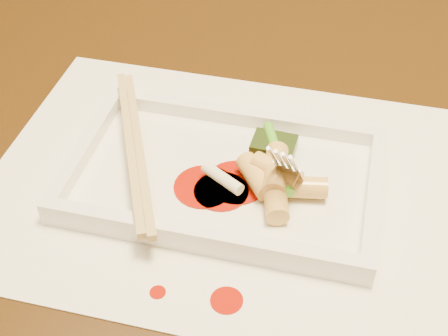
% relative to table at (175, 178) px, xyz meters
% --- Properties ---
extents(table, '(1.40, 0.90, 0.75)m').
position_rel_table_xyz_m(table, '(0.00, 0.00, 0.00)').
color(table, black).
rests_on(table, ground).
extents(placemat, '(0.40, 0.30, 0.00)m').
position_rel_table_xyz_m(placemat, '(0.08, -0.09, 0.10)').
color(placemat, white).
rests_on(placemat, table).
extents(sauce_splatter_a, '(0.02, 0.02, 0.00)m').
position_rel_table_xyz_m(sauce_splatter_a, '(0.11, -0.21, 0.10)').
color(sauce_splatter_a, '#9E1204').
rests_on(sauce_splatter_a, placemat).
extents(sauce_splatter_b, '(0.01, 0.01, 0.00)m').
position_rel_table_xyz_m(sauce_splatter_b, '(0.06, -0.21, 0.10)').
color(sauce_splatter_b, '#9E1204').
rests_on(sauce_splatter_b, placemat).
extents(plate_base, '(0.26, 0.16, 0.01)m').
position_rel_table_xyz_m(plate_base, '(0.08, -0.09, 0.11)').
color(plate_base, white).
rests_on(plate_base, placemat).
extents(plate_rim_far, '(0.26, 0.01, 0.01)m').
position_rel_table_xyz_m(plate_rim_far, '(0.08, -0.02, 0.12)').
color(plate_rim_far, white).
rests_on(plate_rim_far, plate_base).
extents(plate_rim_near, '(0.26, 0.01, 0.01)m').
position_rel_table_xyz_m(plate_rim_near, '(0.08, -0.17, 0.12)').
color(plate_rim_near, white).
rests_on(plate_rim_near, plate_base).
extents(plate_rim_left, '(0.01, 0.14, 0.01)m').
position_rel_table_xyz_m(plate_rim_left, '(-0.05, -0.09, 0.12)').
color(plate_rim_left, white).
rests_on(plate_rim_left, plate_base).
extents(plate_rim_right, '(0.01, 0.14, 0.01)m').
position_rel_table_xyz_m(plate_rim_right, '(0.20, -0.09, 0.12)').
color(plate_rim_right, white).
rests_on(plate_rim_right, plate_base).
extents(veg_piece, '(0.04, 0.03, 0.01)m').
position_rel_table_xyz_m(veg_piece, '(0.11, -0.05, 0.12)').
color(veg_piece, black).
rests_on(veg_piece, plate_base).
extents(scallion_white, '(0.04, 0.03, 0.01)m').
position_rel_table_xyz_m(scallion_white, '(0.08, -0.11, 0.12)').
color(scallion_white, '#EAEACC').
rests_on(scallion_white, plate_base).
extents(scallion_green, '(0.04, 0.08, 0.01)m').
position_rel_table_xyz_m(scallion_green, '(0.12, -0.07, 0.12)').
color(scallion_green, '#3C9718').
rests_on(scallion_green, plate_base).
extents(chopstick_a, '(0.09, 0.19, 0.01)m').
position_rel_table_xyz_m(chopstick_a, '(-0.00, -0.09, 0.13)').
color(chopstick_a, tan).
rests_on(chopstick_a, plate_rim_near).
extents(chopstick_b, '(0.09, 0.19, 0.01)m').
position_rel_table_xyz_m(chopstick_b, '(0.00, -0.09, 0.13)').
color(chopstick_b, tan).
rests_on(chopstick_b, plate_rim_near).
extents(fork, '(0.09, 0.10, 0.14)m').
position_rel_table_xyz_m(fork, '(0.15, -0.08, 0.18)').
color(fork, silver).
rests_on(fork, plate_base).
extents(sauce_blob_0, '(0.05, 0.05, 0.00)m').
position_rel_table_xyz_m(sauce_blob_0, '(0.08, -0.11, 0.11)').
color(sauce_blob_0, '#9E1204').
rests_on(sauce_blob_0, plate_base).
extents(sauce_blob_1, '(0.05, 0.05, 0.00)m').
position_rel_table_xyz_m(sauce_blob_1, '(0.09, -0.10, 0.11)').
color(sauce_blob_1, '#9E1204').
rests_on(sauce_blob_1, plate_base).
extents(sauce_blob_2, '(0.05, 0.05, 0.00)m').
position_rel_table_xyz_m(sauce_blob_2, '(0.07, -0.11, 0.11)').
color(sauce_blob_2, '#9E1204').
rests_on(sauce_blob_2, plate_base).
extents(rice_cake_0, '(0.02, 0.04, 0.02)m').
position_rel_table_xyz_m(rice_cake_0, '(0.12, -0.10, 0.12)').
color(rice_cake_0, '#E1C069').
rests_on(rice_cake_0, plate_base).
extents(rice_cake_1, '(0.04, 0.02, 0.02)m').
position_rel_table_xyz_m(rice_cake_1, '(0.15, -0.10, 0.12)').
color(rice_cake_1, '#E1C069').
rests_on(rice_cake_1, plate_base).
extents(rice_cake_2, '(0.05, 0.03, 0.02)m').
position_rel_table_xyz_m(rice_cake_2, '(0.12, -0.09, 0.13)').
color(rice_cake_2, '#E1C069').
rests_on(rice_cake_2, plate_base).
extents(rice_cake_3, '(0.04, 0.04, 0.02)m').
position_rel_table_xyz_m(rice_cake_3, '(0.11, -0.10, 0.12)').
color(rice_cake_3, '#E1C069').
rests_on(rice_cake_3, plate_base).
extents(rice_cake_4, '(0.02, 0.04, 0.02)m').
position_rel_table_xyz_m(rice_cake_4, '(0.12, -0.09, 0.12)').
color(rice_cake_4, '#E1C069').
rests_on(rice_cake_4, plate_base).
extents(rice_cake_5, '(0.02, 0.05, 0.02)m').
position_rel_table_xyz_m(rice_cake_5, '(0.12, -0.09, 0.13)').
color(rice_cake_5, '#E1C069').
rests_on(rice_cake_5, plate_base).
extents(rice_cake_6, '(0.03, 0.05, 0.02)m').
position_rel_table_xyz_m(rice_cake_6, '(0.13, -0.12, 0.12)').
color(rice_cake_6, '#E1C069').
rests_on(rice_cake_6, plate_base).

